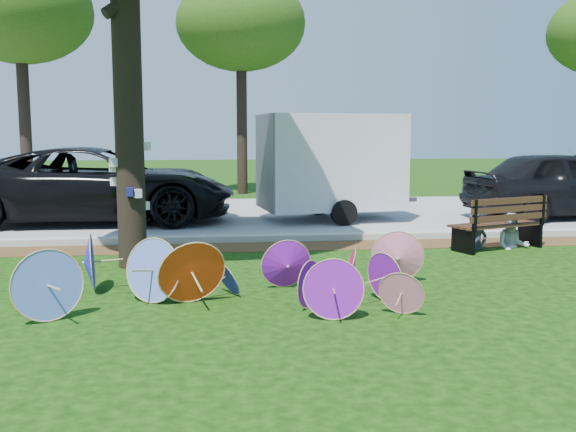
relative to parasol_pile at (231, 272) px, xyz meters
name	(u,v)px	position (x,y,z in m)	size (l,w,h in m)	color
ground	(264,316)	(0.37, -0.73, -0.37)	(90.00, 90.00, 0.00)	black
mulch_strip	(246,247)	(0.37, 3.77, -0.36)	(90.00, 1.00, 0.01)	#472D16
curb	(244,238)	(0.37, 4.47, -0.31)	(90.00, 0.30, 0.12)	#B7B5AD
street	(237,215)	(0.37, 8.62, -0.36)	(90.00, 8.00, 0.01)	gray
parasol_pile	(231,272)	(0.00, 0.00, 0.00)	(5.21, 2.21, 0.86)	#DC6E8E
black_van	(98,185)	(-2.92, 7.53, 0.52)	(2.93, 6.36, 1.77)	black
dark_pickup	(565,184)	(8.44, 7.06, 0.47)	(1.99, 4.95, 1.69)	black
cargo_trailer	(331,162)	(2.59, 7.34, 1.05)	(3.20, 2.03, 2.84)	silver
park_bench	(496,223)	(4.89, 3.13, 0.11)	(1.82, 0.69, 0.95)	black
person_left	(477,213)	(4.54, 3.18, 0.29)	(0.48, 0.32, 1.32)	#3B3E51
person_right	(513,214)	(5.24, 3.18, 0.26)	(0.61, 0.47, 1.25)	silver
bg_trees	(309,24)	(3.02, 14.08, 5.40)	(24.72, 6.29, 7.40)	black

